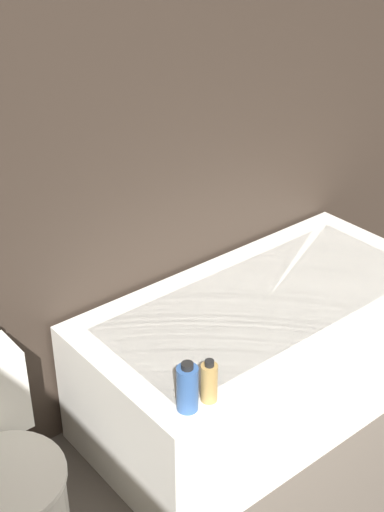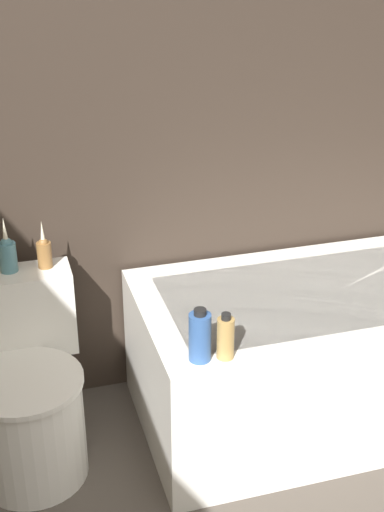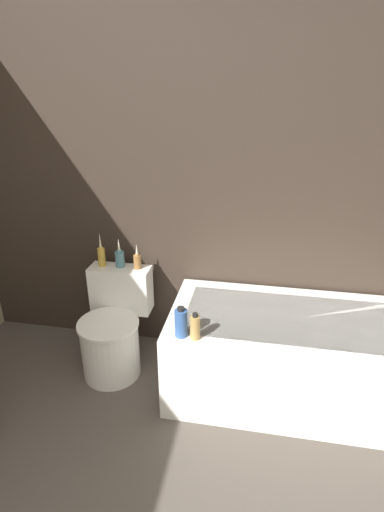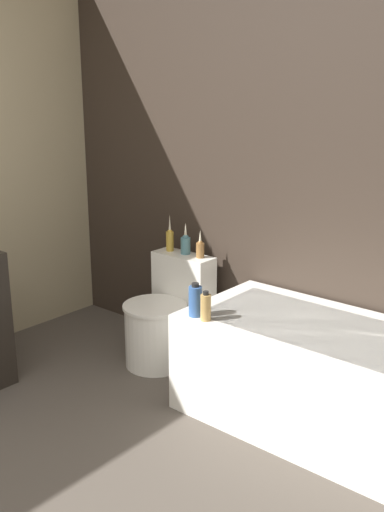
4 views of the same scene
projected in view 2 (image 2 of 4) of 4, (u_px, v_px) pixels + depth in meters
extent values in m
cube|color=#332821|center=(126.00, 82.00, 2.59)|extent=(6.40, 0.06, 2.60)
cube|color=white|center=(337.00, 350.00, 2.84)|extent=(1.57, 0.77, 0.56)
cube|color=#B7BCC6|center=(343.00, 289.00, 2.72)|extent=(1.37, 0.57, 0.01)
cylinder|color=white|center=(30.00, 429.00, 2.54)|extent=(0.39, 0.39, 0.39)
cylinder|color=white|center=(24.00, 382.00, 2.45)|extent=(0.41, 0.41, 0.02)
cube|color=white|center=(15.00, 313.00, 2.64)|extent=(0.43, 0.17, 0.33)
cylinder|color=teal|center=(8.00, 257.00, 2.56)|extent=(0.06, 0.06, 0.11)
sphere|color=teal|center=(6.00, 243.00, 2.53)|extent=(0.04, 0.04, 0.04)
cone|color=beige|center=(4.00, 231.00, 2.51)|extent=(0.02, 0.02, 0.10)
cylinder|color=olive|center=(45.00, 255.00, 2.59)|extent=(0.05, 0.05, 0.10)
sphere|color=olive|center=(43.00, 243.00, 2.57)|extent=(0.03, 0.03, 0.03)
cone|color=beige|center=(42.00, 232.00, 2.55)|extent=(0.02, 0.02, 0.09)
cylinder|color=#335999|center=(200.00, 337.00, 2.26)|extent=(0.07, 0.07, 0.17)
cylinder|color=black|center=(200.00, 312.00, 2.22)|extent=(0.04, 0.04, 0.02)
cylinder|color=tan|center=(226.00, 338.00, 2.27)|extent=(0.06, 0.06, 0.14)
cylinder|color=black|center=(226.00, 317.00, 2.24)|extent=(0.03, 0.03, 0.02)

